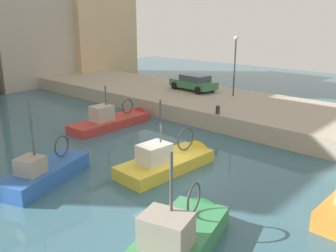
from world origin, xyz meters
TOP-DOWN VIEW (x-y plane):
  - water_surface at (0.00, 0.00)m, footprint 80.00×80.00m
  - quay_wall at (11.50, 0.00)m, footprint 9.00×56.00m
  - fishing_boat_blue at (-4.35, 3.45)m, footprint 5.71×3.37m
  - fishing_boat_green at (-4.16, -4.61)m, footprint 5.74×3.29m
  - fishing_boat_yellow at (0.57, 0.10)m, footprint 6.11×2.49m
  - fishing_boat_red at (3.51, 8.17)m, footprint 6.92×2.20m
  - parked_car_green at (12.64, 8.27)m, footprint 2.46×4.54m
  - mooring_bollard_north at (7.35, 2.00)m, footprint 0.28×0.28m
  - quay_streetlamp at (13.00, 4.39)m, footprint 0.36×0.36m
  - waterfront_building_west at (16.32, 28.08)m, footprint 9.09×8.18m
  - waterfront_building_east at (7.70, 28.68)m, footprint 9.26×7.65m

SIDE VIEW (x-z plane):
  - water_surface at x=0.00m, z-range 0.00..0.00m
  - fishing_boat_blue at x=-4.35m, z-range -2.28..2.48m
  - fishing_boat_yellow at x=0.57m, z-range -2.17..2.43m
  - fishing_boat_red at x=3.51m, z-range -1.78..2.04m
  - fishing_boat_green at x=-4.16m, z-range -2.14..2.44m
  - quay_wall at x=11.50m, z-range 0.00..1.20m
  - mooring_bollard_north at x=7.35m, z-range 1.20..1.75m
  - parked_car_green at x=12.64m, z-range 1.22..2.62m
  - quay_streetlamp at x=13.00m, z-range 2.04..6.87m
  - waterfront_building_west at x=16.32m, z-range 0.02..14.07m
  - waterfront_building_east at x=7.70m, z-range 0.02..18.35m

